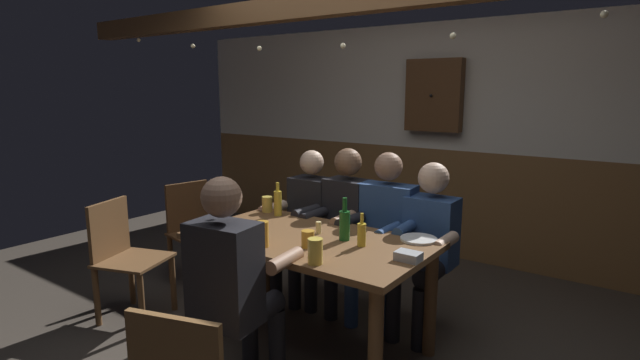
% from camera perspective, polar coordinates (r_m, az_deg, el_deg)
% --- Properties ---
extents(ground_plane, '(7.69, 7.69, 0.00)m').
position_cam_1_polar(ground_plane, '(3.32, -3.22, -19.95)').
color(ground_plane, '#423A33').
extents(back_wall_upper, '(6.41, 0.12, 1.24)m').
position_cam_1_polar(back_wall_upper, '(5.02, 14.89, 10.58)').
color(back_wall_upper, silver).
extents(back_wall_wainscot, '(6.41, 0.12, 1.09)m').
position_cam_1_polar(back_wall_wainscot, '(5.15, 14.27, -2.49)').
color(back_wall_wainscot, brown).
rests_on(back_wall_wainscot, ground_plane).
extents(ceiling_beam, '(5.77, 0.14, 0.16)m').
position_cam_1_polar(ceiling_beam, '(3.40, 3.25, 20.18)').
color(ceiling_beam, brown).
extents(dining_table, '(1.55, 0.87, 0.75)m').
position_cam_1_polar(dining_table, '(3.18, -1.30, -8.72)').
color(dining_table, brown).
rests_on(dining_table, ground_plane).
extents(person_0, '(0.49, 0.52, 1.20)m').
position_cam_1_polar(person_0, '(3.97, -1.66, -4.42)').
color(person_0, black).
rests_on(person_0, ground_plane).
extents(person_1, '(0.51, 0.53, 1.24)m').
position_cam_1_polar(person_1, '(3.78, 2.61, -4.80)').
color(person_1, black).
rests_on(person_1, ground_plane).
extents(person_2, '(0.57, 0.51, 1.24)m').
position_cam_1_polar(person_2, '(3.60, 7.41, -5.70)').
color(person_2, '#2D4C84').
rests_on(person_2, ground_plane).
extents(person_3, '(0.49, 0.53, 1.19)m').
position_cam_1_polar(person_3, '(3.46, 12.37, -6.94)').
color(person_3, '#2D4C84').
rests_on(person_3, ground_plane).
extents(person_4, '(0.53, 0.57, 1.25)m').
position_cam_1_polar(person_4, '(2.69, -10.20, -11.29)').
color(person_4, black).
rests_on(person_4, ground_plane).
extents(chair_empty_near_right, '(0.52, 0.52, 0.88)m').
position_cam_1_polar(chair_empty_near_right, '(4.40, -14.47, -5.69)').
color(chair_empty_near_right, brown).
rests_on(chair_empty_near_right, ground_plane).
extents(chair_empty_far_end, '(0.56, 0.56, 0.88)m').
position_cam_1_polar(chair_empty_far_end, '(3.90, -22.01, -8.24)').
color(chair_empty_far_end, brown).
rests_on(chair_empty_far_end, ground_plane).
extents(table_candle, '(0.04, 0.04, 0.08)m').
position_cam_1_polar(table_candle, '(3.21, -0.17, -5.62)').
color(table_candle, '#F9E08C').
rests_on(table_candle, dining_table).
extents(condiment_caddy, '(0.14, 0.10, 0.05)m').
position_cam_1_polar(condiment_caddy, '(2.77, 10.34, -8.81)').
color(condiment_caddy, '#B2B7BC').
rests_on(condiment_caddy, dining_table).
extents(plate_0, '(0.23, 0.23, 0.01)m').
position_cam_1_polar(plate_0, '(3.14, 11.53, -6.81)').
color(plate_0, white).
rests_on(plate_0, dining_table).
extents(bottle_0, '(0.05, 0.05, 0.21)m').
position_cam_1_polar(bottle_0, '(2.96, 4.92, -6.33)').
color(bottle_0, gold).
rests_on(bottle_0, dining_table).
extents(bottle_1, '(0.06, 0.06, 0.25)m').
position_cam_1_polar(bottle_1, '(3.66, -4.99, -2.63)').
color(bottle_1, gold).
rests_on(bottle_1, dining_table).
extents(bottle_2, '(0.07, 0.07, 0.27)m').
position_cam_1_polar(bottle_2, '(3.06, 2.90, -5.20)').
color(bottle_2, '#195923').
rests_on(bottle_2, dining_table).
extents(bottle_3, '(0.06, 0.06, 0.29)m').
position_cam_1_polar(bottle_3, '(3.50, -11.80, -3.21)').
color(bottle_3, red).
rests_on(bottle_3, dining_table).
extents(pint_glass_0, '(0.08, 0.08, 0.10)m').
position_cam_1_polar(pint_glass_0, '(3.11, -9.00, -6.06)').
color(pint_glass_0, '#E5C64C').
rests_on(pint_glass_0, dining_table).
extents(pint_glass_1, '(0.08, 0.08, 0.14)m').
position_cam_1_polar(pint_glass_1, '(2.66, -0.56, -8.37)').
color(pint_glass_1, '#E5C64C').
rests_on(pint_glass_1, dining_table).
extents(pint_glass_2, '(0.08, 0.08, 0.16)m').
position_cam_1_polar(pint_glass_2, '(2.96, -6.82, -6.34)').
color(pint_glass_2, gold).
rests_on(pint_glass_2, dining_table).
extents(pint_glass_3, '(0.08, 0.08, 0.10)m').
position_cam_1_polar(pint_glass_3, '(2.94, -1.43, -6.94)').
color(pint_glass_3, gold).
rests_on(pint_glass_3, dining_table).
extents(pint_glass_4, '(0.08, 0.08, 0.12)m').
position_cam_1_polar(pint_glass_4, '(3.78, -6.24, -2.85)').
color(pint_glass_4, '#E5C64C').
rests_on(pint_glass_4, dining_table).
extents(wall_dart_cabinet, '(0.56, 0.15, 0.70)m').
position_cam_1_polar(wall_dart_cabinet, '(4.93, 13.26, 9.66)').
color(wall_dart_cabinet, brown).
extents(string_lights, '(4.52, 0.04, 0.20)m').
position_cam_1_polar(string_lights, '(3.33, 2.73, 16.73)').
color(string_lights, '#F9EAB2').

